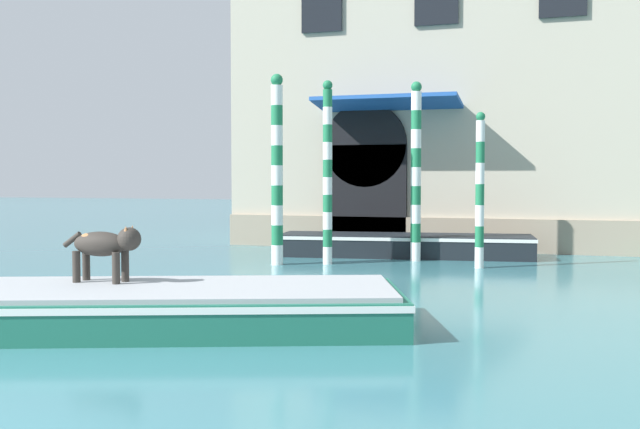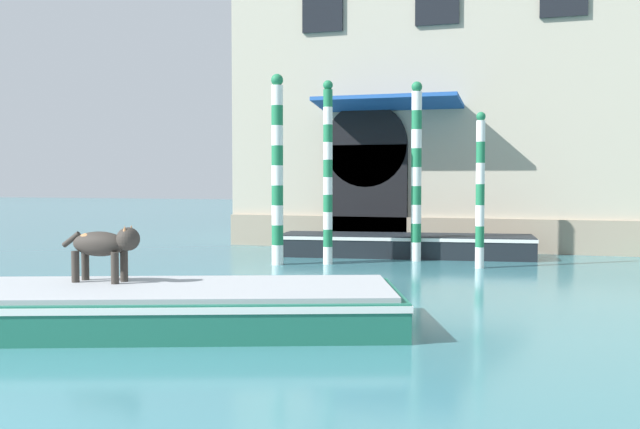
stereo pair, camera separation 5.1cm
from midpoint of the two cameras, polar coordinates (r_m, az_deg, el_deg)
boat_foreground at (r=9.95m, az=-15.60°, el=-6.74°), size 7.69×4.69×0.53m
dog_on_deck at (r=10.31m, az=-16.13°, el=-2.25°), size 1.14×0.37×0.76m
boat_moored_near_palazzo at (r=18.50m, az=6.38°, el=-2.31°), size 6.33×2.41×0.53m
mooring_pole_0 at (r=16.62m, az=0.49°, el=3.27°), size 0.22×0.22×4.08m
mooring_pole_1 at (r=17.42m, az=7.24°, el=3.32°), size 0.25×0.25×4.14m
mooring_pole_2 at (r=16.23m, az=12.00°, el=1.87°), size 0.20×0.20×3.32m
mooring_pole_3 at (r=16.53m, az=-3.38°, el=3.49°), size 0.27×0.27×4.20m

